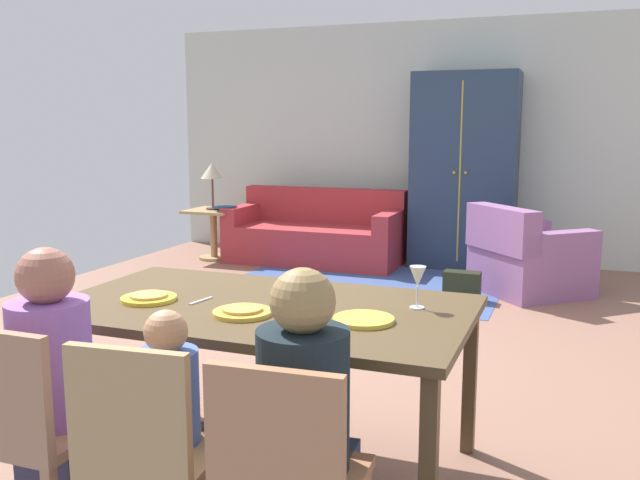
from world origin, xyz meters
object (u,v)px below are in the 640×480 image
plate_near_man (149,298)px  couch (316,236)px  person_man (60,400)px  book_upper (225,207)px  dining_chair_child (148,448)px  wine_glass (418,278)px  dining_table (261,318)px  plate_near_woman (363,320)px  handbag (462,286)px  person_woman (307,444)px  side_table (214,227)px  table_lamp (212,172)px  armchair (527,260)px  book_lower (229,208)px  armoire (464,171)px  dining_chair_woman (288,475)px  plate_near_child (242,313)px  dining_chair_man (26,424)px  person_child (174,442)px

plate_near_man → couch: (-0.98, 4.63, -0.47)m
person_man → book_upper: size_ratio=5.04×
dining_chair_child → book_upper: dining_chair_child is taller
wine_glass → person_man: bearing=-142.7°
dining_table → dining_chair_child: size_ratio=2.11×
wine_glass → book_upper: 5.11m
plate_near_woman → couch: size_ratio=0.13×
couch → handbag: bearing=-32.2°
person_woman → side_table: bearing=122.5°
person_man → couch: 5.31m
dining_chair_child → table_lamp: 5.81m
dining_table → plate_near_woman: size_ratio=7.36×
wine_glass → armchair: wine_glass is taller
book_lower → armoire: bearing=12.3°
dining_table → dining_chair_woman: dining_chair_woman is taller
wine_glass → person_man: 1.52m
plate_near_child → plate_near_woman: (0.51, 0.08, 0.00)m
person_man → dining_chair_man: bearing=-89.8°
armoire → plate_near_child: bearing=-91.2°
plate_near_woman → table_lamp: size_ratio=0.46×
book_upper → handbag: 3.00m
dining_table → person_woman: (0.50, -0.71, -0.18)m
armoire → book_upper: bearing=-165.8°
side_table → handbag: 3.16m
dining_chair_child → dining_chair_woman: size_ratio=1.00×
wine_glass → armchair: (0.21, 3.63, -0.57)m
plate_near_woman → side_table: plate_near_woman is taller
handbag → book_lower: bearing=161.5°
dining_chair_child → person_woman: bearing=19.4°
plate_near_child → person_woman: bearing=-46.5°
plate_near_man → armoire: 5.02m
plate_near_man → person_woman: size_ratio=0.23×
wine_glass → person_woman: bearing=-100.1°
person_woman → handbag: bearing=92.0°
armoire → dining_chair_woman: bearing=-86.0°
wine_glass → plate_near_child: bearing=-151.5°
couch → side_table: 1.21m
plate_near_man → book_lower: plate_near_man is taller
dining_chair_child → table_lamp: size_ratio=1.61×
wine_glass → dining_chair_child: size_ratio=0.21×
person_woman → armoire: bearing=94.1°
table_lamp → wine_glass: bearing=-50.8°
plate_near_man → couch: size_ratio=0.13×
person_woman → armchair: person_woman is taller
dining_chair_man → couch: bearing=100.3°
couch → side_table: couch is taller
dining_chair_man → side_table: bearing=112.8°
person_woman → book_upper: person_woman is taller
armchair → side_table: size_ratio=2.08×
person_child → plate_near_man: bearing=130.1°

